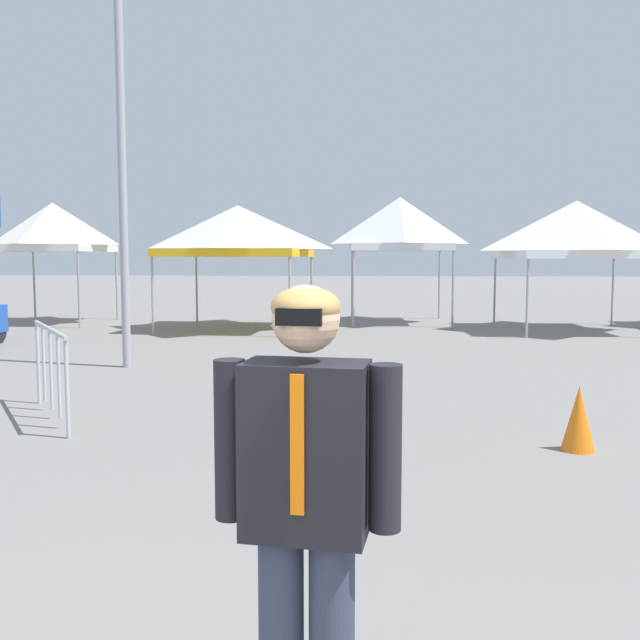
{
  "coord_description": "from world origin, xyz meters",
  "views": [
    {
      "loc": [
        0.69,
        -0.98,
        1.87
      ],
      "look_at": [
        0.24,
        5.31,
        1.3
      ],
      "focal_mm": 38.88,
      "sensor_mm": 36.0,
      "label": 1
    }
  ],
  "objects_px": {
    "canopy_tent_left_of_center": "(400,224)",
    "canopy_tent_behind_left": "(576,230)",
    "crowd_barrier_mid_lot": "(50,355)",
    "canopy_tent_far_left": "(53,227)",
    "canopy_tent_behind_center": "(238,231)",
    "light_pole_near_lift": "(119,38)",
    "traffic_cone_lot_center": "(579,418)",
    "person_foreground": "(306,502)"
  },
  "relations": [
    {
      "from": "canopy_tent_left_of_center",
      "to": "canopy_tent_behind_left",
      "type": "distance_m",
      "value": 4.76
    },
    {
      "from": "crowd_barrier_mid_lot",
      "to": "canopy_tent_far_left",
      "type": "bearing_deg",
      "value": 114.75
    },
    {
      "from": "canopy_tent_behind_center",
      "to": "crowd_barrier_mid_lot",
      "type": "xyz_separation_m",
      "value": [
        -0.25,
        -10.2,
        -1.8
      ]
    },
    {
      "from": "light_pole_near_lift",
      "to": "crowd_barrier_mid_lot",
      "type": "height_order",
      "value": "light_pole_near_lift"
    },
    {
      "from": "canopy_tent_behind_left",
      "to": "crowd_barrier_mid_lot",
      "type": "height_order",
      "value": "canopy_tent_behind_left"
    },
    {
      "from": "canopy_tent_behind_center",
      "to": "canopy_tent_left_of_center",
      "type": "distance_m",
      "value": 4.75
    },
    {
      "from": "canopy_tent_left_of_center",
      "to": "crowd_barrier_mid_lot",
      "type": "bearing_deg",
      "value": -110.19
    },
    {
      "from": "canopy_tent_far_left",
      "to": "canopy_tent_left_of_center",
      "type": "bearing_deg",
      "value": 4.67
    },
    {
      "from": "traffic_cone_lot_center",
      "to": "crowd_barrier_mid_lot",
      "type": "bearing_deg",
      "value": 170.87
    },
    {
      "from": "person_foreground",
      "to": "traffic_cone_lot_center",
      "type": "distance_m",
      "value": 5.04
    },
    {
      "from": "light_pole_near_lift",
      "to": "traffic_cone_lot_center",
      "type": "bearing_deg",
      "value": -37.42
    },
    {
      "from": "light_pole_near_lift",
      "to": "traffic_cone_lot_center",
      "type": "xyz_separation_m",
      "value": [
        6.17,
        -4.72,
        -5.14
      ]
    },
    {
      "from": "canopy_tent_behind_left",
      "to": "crowd_barrier_mid_lot",
      "type": "relative_size",
      "value": 2.04
    },
    {
      "from": "traffic_cone_lot_center",
      "to": "canopy_tent_far_left",
      "type": "bearing_deg",
      "value": 131.58
    },
    {
      "from": "canopy_tent_far_left",
      "to": "canopy_tent_left_of_center",
      "type": "xyz_separation_m",
      "value": [
        9.8,
        0.8,
        0.09
      ]
    },
    {
      "from": "canopy_tent_far_left",
      "to": "person_foreground",
      "type": "bearing_deg",
      "value": -62.56
    },
    {
      "from": "canopy_tent_behind_center",
      "to": "person_foreground",
      "type": "bearing_deg",
      "value": -78.35
    },
    {
      "from": "canopy_tent_far_left",
      "to": "person_foreground",
      "type": "distance_m",
      "value": 19.05
    },
    {
      "from": "canopy_tent_far_left",
      "to": "traffic_cone_lot_center",
      "type": "height_order",
      "value": "canopy_tent_far_left"
    },
    {
      "from": "canopy_tent_far_left",
      "to": "crowd_barrier_mid_lot",
      "type": "bearing_deg",
      "value": -65.25
    },
    {
      "from": "canopy_tent_behind_center",
      "to": "light_pole_near_lift",
      "type": "height_order",
      "value": "light_pole_near_lift"
    },
    {
      "from": "canopy_tent_left_of_center",
      "to": "traffic_cone_lot_center",
      "type": "relative_size",
      "value": 5.59
    },
    {
      "from": "crowd_barrier_mid_lot",
      "to": "traffic_cone_lot_center",
      "type": "relative_size",
      "value": 2.76
    },
    {
      "from": "canopy_tent_behind_center",
      "to": "canopy_tent_far_left",
      "type": "bearing_deg",
      "value": 167.08
    },
    {
      "from": "canopy_tent_behind_left",
      "to": "person_foreground",
      "type": "xyz_separation_m",
      "value": [
        -5.42,
        -15.76,
        -1.54
      ]
    },
    {
      "from": "canopy_tent_left_of_center",
      "to": "crowd_barrier_mid_lot",
      "type": "height_order",
      "value": "canopy_tent_left_of_center"
    },
    {
      "from": "canopy_tent_left_of_center",
      "to": "person_foreground",
      "type": "distance_m",
      "value": 17.76
    },
    {
      "from": "canopy_tent_far_left",
      "to": "canopy_tent_behind_left",
      "type": "height_order",
      "value": "canopy_tent_far_left"
    },
    {
      "from": "canopy_tent_behind_center",
      "to": "light_pole_near_lift",
      "type": "relative_size",
      "value": 0.38
    },
    {
      "from": "canopy_tent_far_left",
      "to": "traffic_cone_lot_center",
      "type": "relative_size",
      "value": 5.33
    },
    {
      "from": "person_foreground",
      "to": "canopy_tent_left_of_center",
      "type": "bearing_deg",
      "value": 86.58
    },
    {
      "from": "canopy_tent_far_left",
      "to": "canopy_tent_behind_left",
      "type": "xyz_separation_m",
      "value": [
        14.16,
        -1.08,
        -0.15
      ]
    },
    {
      "from": "canopy_tent_far_left",
      "to": "crowd_barrier_mid_lot",
      "type": "relative_size",
      "value": 1.93
    },
    {
      "from": "person_foreground",
      "to": "traffic_cone_lot_center",
      "type": "relative_size",
      "value": 2.78
    },
    {
      "from": "canopy_tent_left_of_center",
      "to": "person_foreground",
      "type": "height_order",
      "value": "canopy_tent_left_of_center"
    },
    {
      "from": "canopy_tent_behind_left",
      "to": "person_foreground",
      "type": "bearing_deg",
      "value": -108.96
    },
    {
      "from": "canopy_tent_behind_center",
      "to": "traffic_cone_lot_center",
      "type": "distance_m",
      "value": 12.58
    },
    {
      "from": "canopy_tent_behind_center",
      "to": "canopy_tent_left_of_center",
      "type": "bearing_deg",
      "value": 25.9
    },
    {
      "from": "canopy_tent_behind_center",
      "to": "person_foreground",
      "type": "relative_size",
      "value": 2.11
    },
    {
      "from": "traffic_cone_lot_center",
      "to": "canopy_tent_behind_center",
      "type": "bearing_deg",
      "value": 116.13
    },
    {
      "from": "canopy_tent_behind_left",
      "to": "traffic_cone_lot_center",
      "type": "relative_size",
      "value": 5.63
    },
    {
      "from": "canopy_tent_behind_left",
      "to": "crowd_barrier_mid_lot",
      "type": "bearing_deg",
      "value": -130.5
    }
  ]
}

